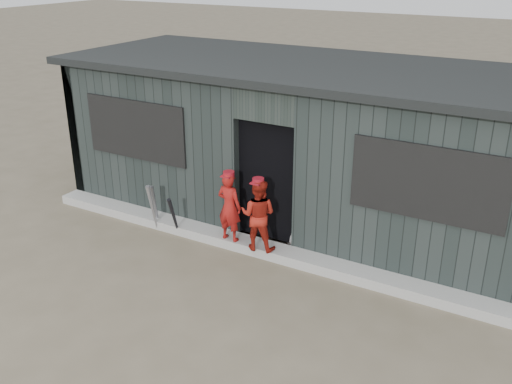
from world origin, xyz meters
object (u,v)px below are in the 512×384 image
Objects in this scene: bat_right at (174,217)px; player_grey_back at (302,214)px; bat_left at (153,208)px; bat_mid at (155,206)px; player_red_left at (229,207)px; dugout at (306,143)px; player_red_right at (258,215)px.

player_grey_back is at bearing 19.17° from bat_right.
player_grey_back is (2.35, 0.68, 0.16)m from bat_left.
bat_right is 2.06m from player_grey_back.
bat_right is at bearing -17.14° from bat_mid.
dugout is at bearing -100.72° from player_red_left.
bat_left is at bearing -132.89° from dugout.
bat_left is 0.79× the size of player_red_left.
bat_left reaches higher than bat_mid.
bat_left is 0.43m from bat_right.
bat_mid is at bearing 117.17° from bat_left.
player_red_left is 0.93× the size of player_grey_back.
bat_mid reaches higher than bat_right.
player_grey_back is 0.14× the size of dugout.
player_grey_back is (2.44, 0.52, 0.20)m from bat_mid.
bat_mid is 2.50m from player_grey_back.
bat_right is at bearing 11.32° from player_red_left.
bat_left is 1.12× the size of bat_mid.
player_red_right is (1.90, 0.12, 0.27)m from bat_left.
dugout is (1.38, 1.93, 0.92)m from bat_right.
dugout is (1.80, 1.94, 0.86)m from bat_left.
bat_mid is 0.09× the size of dugout.
bat_left is 1.93m from player_red_right.
player_red_right reaches higher than bat_mid.
bat_right is 0.09× the size of dugout.
bat_left is at bearing 8.96° from player_red_left.
player_red_left is 1.11m from player_grey_back.
player_red_left is (0.96, 0.15, 0.33)m from bat_right.
bat_right is (0.51, -0.16, -0.02)m from bat_mid.
player_red_right is 1.92m from dugout.
bat_mid is 1.03× the size of bat_right.
player_red_right is at bearing 69.52° from player_grey_back.
bat_mid is 2.74m from dugout.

